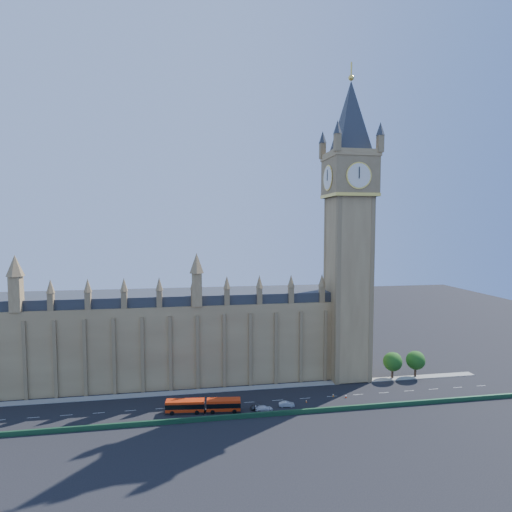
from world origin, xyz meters
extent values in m
plane|color=black|center=(0.00, 0.00, 0.00)|extent=(400.00, 400.00, 0.00)
cube|color=olive|center=(-25.00, 22.00, 12.50)|extent=(120.00, 20.00, 25.00)
cube|color=#2D3035|center=(-25.00, 22.00, 26.50)|extent=(120.00, 18.00, 3.00)
cube|color=olive|center=(38.00, 14.00, 29.00)|extent=(12.00, 12.00, 58.00)
cube|color=olive|center=(38.00, 14.00, 64.00)|extent=(14.00, 14.00, 12.00)
cylinder|color=silver|center=(38.00, 6.85, 64.00)|extent=(7.20, 0.30, 7.20)
cube|color=olive|center=(38.00, 14.00, 71.00)|extent=(14.50, 14.50, 2.00)
pyramid|color=#2D3035|center=(38.00, 14.00, 94.00)|extent=(20.59, 20.59, 22.00)
sphere|color=#F2C64C|center=(38.00, 14.00, 94.80)|extent=(1.80, 1.80, 1.80)
cube|color=#1E4C2D|center=(0.00, -9.00, 0.60)|extent=(160.00, 0.60, 1.20)
cube|color=gray|center=(0.00, 9.50, 0.08)|extent=(160.00, 3.00, 0.16)
cylinder|color=#382619|center=(52.00, 10.00, 2.00)|extent=(0.70, 0.70, 4.00)
sphere|color=#1F4C14|center=(52.00, 10.00, 5.50)|extent=(6.00, 6.00, 6.00)
sphere|color=#1F4C14|center=(52.80, 10.30, 6.10)|extent=(4.38, 4.38, 4.38)
cylinder|color=#382619|center=(60.00, 10.00, 2.00)|extent=(0.70, 0.70, 4.00)
sphere|color=#1F4C14|center=(60.00, 10.00, 5.50)|extent=(6.00, 6.00, 6.00)
sphere|color=#1F4C14|center=(60.80, 10.30, 6.10)|extent=(4.38, 4.38, 4.38)
cube|color=red|center=(-13.60, -3.40, 1.67)|extent=(10.23, 3.79, 3.33)
cube|color=red|center=(-3.55, -4.44, 1.67)|extent=(9.12, 3.68, 3.33)
cube|color=black|center=(-13.60, -3.40, 2.07)|extent=(10.28, 3.85, 1.27)
cube|color=black|center=(-3.55, -4.44, 2.07)|extent=(9.18, 3.73, 1.27)
cylinder|color=black|center=(-8.85, -3.89, 1.50)|extent=(1.14, 2.74, 2.66)
cylinder|color=black|center=(-16.92, -4.45, 0.56)|extent=(1.14, 0.45, 1.11)
cylinder|color=black|center=(-16.64, -1.69, 0.56)|extent=(1.14, 0.45, 1.11)
cylinder|color=black|center=(-10.56, -5.11, 0.56)|extent=(1.14, 0.45, 1.11)
cylinder|color=black|center=(-10.28, -2.35, 0.56)|extent=(1.14, 0.45, 1.11)
cylinder|color=black|center=(-6.52, -5.53, 0.56)|extent=(1.14, 0.45, 1.11)
cylinder|color=black|center=(-6.23, -2.77, 0.56)|extent=(1.14, 0.45, 1.11)
cylinder|color=black|center=(-0.87, -6.12, 0.56)|extent=(1.14, 0.45, 1.11)
cylinder|color=black|center=(-0.58, -3.36, 0.56)|extent=(1.14, 0.45, 1.11)
imported|color=#3A3C40|center=(5.60, -4.62, 0.68)|extent=(4.07, 1.76, 1.37)
imported|color=#B5B9BD|center=(13.59, -4.28, 0.69)|extent=(4.32, 1.98, 1.37)
imported|color=silver|center=(7.05, -5.85, 0.68)|extent=(4.88, 2.36, 1.37)
cube|color=black|center=(14.00, -2.53, 0.02)|extent=(0.47, 0.47, 0.04)
cone|color=orange|center=(14.00, -2.53, 0.33)|extent=(0.52, 0.52, 0.65)
cylinder|color=white|center=(14.00, -2.53, 0.42)|extent=(0.32, 0.32, 0.11)
cube|color=black|center=(31.67, -1.54, 0.02)|extent=(0.60, 0.60, 0.05)
cone|color=#FF360D|center=(31.67, -1.54, 0.40)|extent=(0.66, 0.66, 0.80)
cylinder|color=white|center=(31.67, -1.54, 0.52)|extent=(0.39, 0.39, 0.14)
cube|color=black|center=(19.60, -2.65, 0.02)|extent=(0.50, 0.50, 0.04)
cone|color=orange|center=(19.60, -2.65, 0.33)|extent=(0.55, 0.55, 0.66)
cylinder|color=white|center=(19.60, -2.65, 0.43)|extent=(0.32, 0.32, 0.11)
cube|color=black|center=(28.33, -0.18, 0.02)|extent=(0.48, 0.48, 0.05)
cone|color=orange|center=(28.33, -0.18, 0.40)|extent=(0.53, 0.53, 0.80)
cylinder|color=white|center=(28.33, -0.18, 0.52)|extent=(0.39, 0.39, 0.14)
camera|label=1|loc=(-11.53, -106.65, 48.62)|focal=28.00mm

